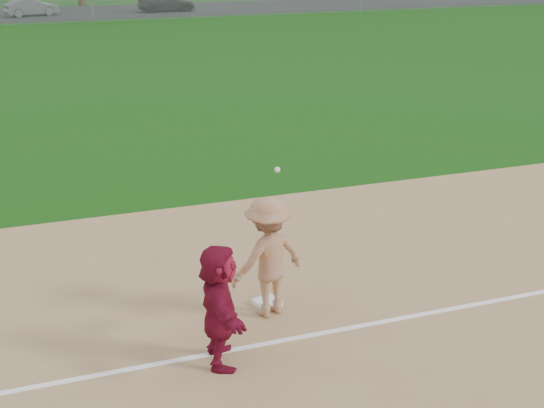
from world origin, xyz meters
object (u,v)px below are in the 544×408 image
object	(u,v)px
first_base	(267,303)
base_runner	(219,306)
car_right	(166,3)
car_mid	(31,7)

from	to	relation	value
first_base	base_runner	bearing A→B (deg)	-130.91
first_base	car_right	bearing A→B (deg)	81.87
base_runner	car_mid	distance (m)	45.99
base_runner	car_mid	world-z (taller)	base_runner
first_base	car_mid	size ratio (longest dim) A/B	0.10
car_mid	base_runner	bearing A→B (deg)	165.67
base_runner	car_right	xyz separation A→B (m)	(7.50, 45.89, -0.29)
first_base	base_runner	world-z (taller)	base_runner
first_base	car_right	size ratio (longest dim) A/B	0.09
base_runner	car_right	bearing A→B (deg)	-1.73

